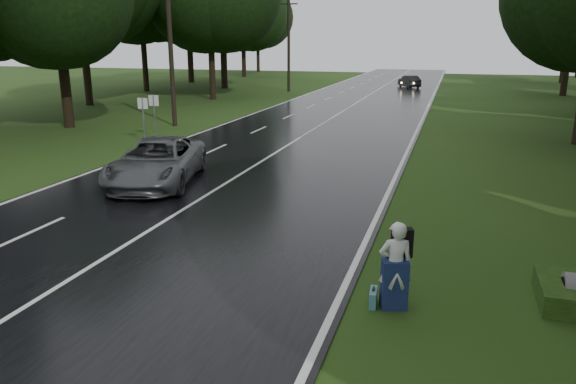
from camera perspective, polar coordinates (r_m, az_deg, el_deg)
name	(u,v)px	position (r m, az deg, el deg)	size (l,w,h in m)	color
ground	(78,276)	(13.02, -21.30, -8.28)	(160.00, 160.00, 0.00)	#254013
road	(309,133)	(30.61, 2.20, 6.28)	(12.00, 140.00, 0.04)	black
lane_center	(309,132)	(30.61, 2.20, 6.33)	(0.12, 140.00, 0.01)	silver
grey_car	(157,162)	(20.05, -13.70, 3.15)	(2.65, 5.75, 1.60)	#4B4D50
far_car	(409,81)	(61.68, 12.69, 11.34)	(1.36, 3.90, 1.28)	black
hitchhiker	(396,268)	(10.70, 11.30, -7.92)	(0.75, 0.71, 1.78)	silver
suitcase	(373,298)	(10.97, 8.98, -10.97)	(0.14, 0.47, 0.33)	teal
utility_pole_mid	(175,126)	(33.91, -11.85, 6.86)	(1.80, 0.28, 9.69)	black
utility_pole_far	(289,91)	(55.89, 0.07, 10.58)	(1.80, 0.28, 9.38)	black
road_sign_a	(145,143)	(28.57, -14.83, 5.04)	(0.55, 0.10, 2.28)	white
road_sign_b	(156,139)	(29.46, -13.76, 5.43)	(0.55, 0.10, 2.31)	white
tree_left_d	(70,127)	(35.17, -22.05, 6.35)	(8.53, 8.53, 13.34)	black
tree_left_e	(213,99)	(48.76, -7.91, 9.67)	(9.89, 9.89, 15.45)	black
tree_left_f	(225,88)	(59.94, -6.70, 10.83)	(9.55, 9.55, 14.92)	black
tree_right_f	(563,96)	(57.73, 27.02, 9.06)	(8.76, 8.76, 13.69)	black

